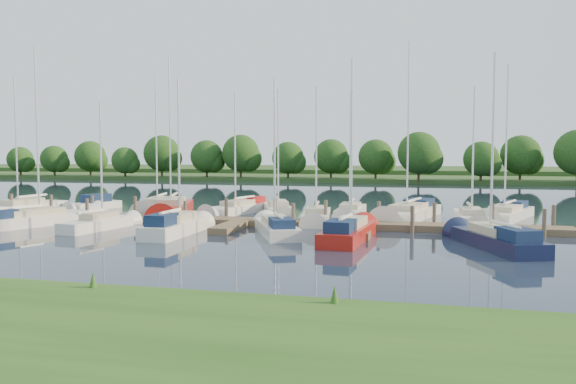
% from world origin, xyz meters
% --- Properties ---
extents(ground, '(260.00, 260.00, 0.00)m').
position_xyz_m(ground, '(0.00, 0.00, 0.00)').
color(ground, '#192433').
rests_on(ground, ground).
extents(dock, '(40.00, 6.00, 0.40)m').
position_xyz_m(dock, '(0.00, 7.31, 0.20)').
color(dock, '#4C392A').
rests_on(dock, ground).
extents(mooring_pilings, '(38.24, 2.84, 2.00)m').
position_xyz_m(mooring_pilings, '(0.00, 8.43, 0.60)').
color(mooring_pilings, '#473D33').
rests_on(mooring_pilings, ground).
extents(far_shore, '(180.00, 30.00, 0.60)m').
position_xyz_m(far_shore, '(0.00, 75.00, 0.30)').
color(far_shore, '#2B471B').
rests_on(far_shore, ground).
extents(distant_hill, '(220.00, 40.00, 1.40)m').
position_xyz_m(distant_hill, '(0.00, 100.00, 0.70)').
color(distant_hill, '#335123').
rests_on(distant_hill, ground).
extents(treeline, '(145.81, 9.84, 8.20)m').
position_xyz_m(treeline, '(1.21, 62.00, 4.18)').
color(treeline, '#38281C').
rests_on(treeline, ground).
extents(sailboat_n_0, '(2.63, 8.74, 11.06)m').
position_xyz_m(sailboat_n_0, '(-19.11, 10.42, 0.28)').
color(sailboat_n_0, silver).
rests_on(sailboat_n_0, ground).
extents(motorboat, '(2.66, 5.05, 1.56)m').
position_xyz_m(motorboat, '(-15.37, 14.67, 0.33)').
color(motorboat, silver).
rests_on(motorboat, ground).
extents(sailboat_n_2, '(3.73, 9.03, 11.28)m').
position_xyz_m(sailboat_n_2, '(-9.67, 14.88, 0.27)').
color(sailboat_n_2, silver).
rests_on(sailboat_n_2, ground).
extents(sailboat_n_3, '(4.63, 9.77, 12.41)m').
position_xyz_m(sailboat_n_3, '(-7.37, 12.57, 0.28)').
color(sailboat_n_3, '#9D160E').
rests_on(sailboat_n_3, ground).
extents(sailboat_n_4, '(3.49, 7.70, 9.78)m').
position_xyz_m(sailboat_n_4, '(-2.59, 14.40, 0.32)').
color(sailboat_n_4, silver).
rests_on(sailboat_n_4, ground).
extents(sailboat_n_5, '(3.95, 7.66, 9.89)m').
position_xyz_m(sailboat_n_5, '(0.67, 14.09, 0.28)').
color(sailboat_n_5, silver).
rests_on(sailboat_n_5, ground).
extents(sailboat_n_6, '(2.59, 7.52, 9.52)m').
position_xyz_m(sailboat_n_6, '(4.28, 10.72, 0.27)').
color(sailboat_n_6, silver).
rests_on(sailboat_n_6, ground).
extents(sailboat_n_7, '(1.88, 7.47, 9.51)m').
position_xyz_m(sailboat_n_7, '(6.13, 14.43, 0.27)').
color(sailboat_n_7, silver).
rests_on(sailboat_n_7, ground).
extents(sailboat_n_8, '(4.55, 10.36, 12.91)m').
position_xyz_m(sailboat_n_8, '(10.38, 13.96, 0.32)').
color(sailboat_n_8, silver).
rests_on(sailboat_n_8, ground).
extents(sailboat_n_9, '(1.99, 7.33, 9.42)m').
position_xyz_m(sailboat_n_9, '(14.51, 11.97, 0.27)').
color(sailboat_n_9, silver).
rests_on(sailboat_n_9, ground).
extents(sailboat_n_10, '(4.70, 8.82, 11.20)m').
position_xyz_m(sailboat_n_10, '(17.08, 15.08, 0.31)').
color(sailboat_n_10, silver).
rests_on(sailboat_n_10, ground).
extents(sailboat_s_0, '(4.89, 9.47, 11.99)m').
position_xyz_m(sailboat_s_0, '(-13.17, 4.33, 0.32)').
color(sailboat_s_0, silver).
rests_on(sailboat_s_0, ground).
extents(sailboat_s_1, '(2.22, 6.30, 8.16)m').
position_xyz_m(sailboat_s_1, '(-7.94, 3.69, 0.28)').
color(sailboat_s_1, silver).
rests_on(sailboat_s_1, ground).
extents(sailboat_s_2, '(1.71, 7.13, 9.44)m').
position_xyz_m(sailboat_s_2, '(-2.41, 2.83, 0.35)').
color(sailboat_s_2, silver).
rests_on(sailboat_s_2, ground).
extents(sailboat_s_3, '(4.18, 7.16, 9.36)m').
position_xyz_m(sailboat_s_3, '(3.13, 4.31, 0.32)').
color(sailboat_s_3, silver).
rests_on(sailboat_s_3, ground).
extents(sailboat_s_4, '(2.41, 7.99, 10.27)m').
position_xyz_m(sailboat_s_4, '(7.55, 3.20, 0.34)').
color(sailboat_s_4, '#9D160E').
rests_on(sailboat_s_4, ground).
extents(sailboat_s_5, '(4.16, 7.73, 10.06)m').
position_xyz_m(sailboat_s_5, '(14.89, 2.30, 0.33)').
color(sailboat_s_5, black).
rests_on(sailboat_s_5, ground).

